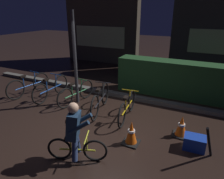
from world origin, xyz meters
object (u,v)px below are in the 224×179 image
object	(u,v)px
traffic_cone_far	(181,126)
blue_crate	(194,143)
closed_umbrella	(209,142)
parked_bike_leftmost	(29,85)
parked_bike_left_mid	(51,88)
parked_bike_center_left	(76,93)
street_post	(75,60)
parked_bike_center_right	(100,100)
cyclist	(75,132)
traffic_cone_near	(131,133)
parked_bike_right_mid	(127,107)

from	to	relation	value
traffic_cone_far	blue_crate	bearing A→B (deg)	-48.93
blue_crate	closed_umbrella	xyz separation A→B (m)	(0.26, -0.25, 0.25)
parked_bike_leftmost	blue_crate	size ratio (longest dim) A/B	3.79
parked_bike_left_mid	parked_bike_center_left	bearing A→B (deg)	-85.48
parked_bike_leftmost	traffic_cone_far	world-z (taller)	parked_bike_leftmost
parked_bike_center_left	street_post	bearing A→B (deg)	5.26
street_post	parked_bike_center_left	bearing A→B (deg)	-94.01
street_post	blue_crate	world-z (taller)	street_post
parked_bike_center_left	parked_bike_center_right	world-z (taller)	parked_bike_center_right
parked_bike_left_mid	blue_crate	size ratio (longest dim) A/B	3.81
parked_bike_leftmost	parked_bike_left_mid	world-z (taller)	same
street_post	blue_crate	bearing A→B (deg)	-14.00
parked_bike_leftmost	cyclist	xyz separation A→B (m)	(3.41, -2.05, 0.28)
parked_bike_left_mid	closed_umbrella	size ratio (longest dim) A/B	1.97
closed_umbrella	parked_bike_left_mid	bearing A→B (deg)	-74.25
street_post	parked_bike_center_left	distance (m)	1.06
traffic_cone_far	cyclist	size ratio (longest dim) A/B	0.41
blue_crate	cyclist	world-z (taller)	cyclist
parked_bike_left_mid	traffic_cone_far	bearing A→B (deg)	-94.99
parked_bike_center_right	cyclist	xyz separation A→B (m)	(0.58, -2.03, 0.27)
parked_bike_center_right	blue_crate	world-z (taller)	parked_bike_center_right
parked_bike_center_right	cyclist	distance (m)	2.13
closed_umbrella	parked_bike_center_left	bearing A→B (deg)	-78.06
parked_bike_center_left	blue_crate	size ratio (longest dim) A/B	3.56
parked_bike_leftmost	traffic_cone_near	distance (m)	4.33
parked_bike_center_left	parked_bike_left_mid	bearing A→B (deg)	103.45
parked_bike_center_left	parked_bike_right_mid	bearing A→B (deg)	-87.98
traffic_cone_far	closed_umbrella	xyz separation A→B (m)	(0.59, -0.63, 0.15)
traffic_cone_near	traffic_cone_far	distance (m)	1.23
parked_bike_left_mid	parked_bike_right_mid	size ratio (longest dim) A/B	1.06
street_post	closed_umbrella	distance (m)	4.16
parked_bike_right_mid	blue_crate	world-z (taller)	parked_bike_right_mid
parked_bike_left_mid	closed_umbrella	xyz separation A→B (m)	(4.83, -1.03, 0.05)
traffic_cone_near	cyclist	bearing A→B (deg)	-128.92
parked_bike_leftmost	parked_bike_right_mid	bearing A→B (deg)	-82.81
parked_bike_center_left	cyclist	size ratio (longest dim) A/B	1.26
closed_umbrella	street_post	bearing A→B (deg)	-78.79
traffic_cone_far	closed_umbrella	bearing A→B (deg)	-46.87
parked_bike_leftmost	blue_crate	bearing A→B (deg)	-88.86
parked_bike_right_mid	parked_bike_left_mid	bearing A→B (deg)	80.44
parked_bike_left_mid	parked_bike_center_left	xyz separation A→B (m)	(0.95, 0.07, -0.02)
street_post	parked_bike_left_mid	size ratio (longest dim) A/B	1.66
blue_crate	cyclist	xyz separation A→B (m)	(-2.06, -1.37, 0.48)
traffic_cone_far	closed_umbrella	distance (m)	0.88
parked_bike_left_mid	traffic_cone_far	distance (m)	4.25
blue_crate	parked_bike_right_mid	bearing A→B (deg)	161.04
parked_bike_center_left	traffic_cone_far	distance (m)	3.31
parked_bike_center_right	street_post	bearing A→B (deg)	63.71
traffic_cone_near	closed_umbrella	size ratio (longest dim) A/B	0.63
parked_bike_left_mid	parked_bike_center_left	size ratio (longest dim) A/B	1.07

